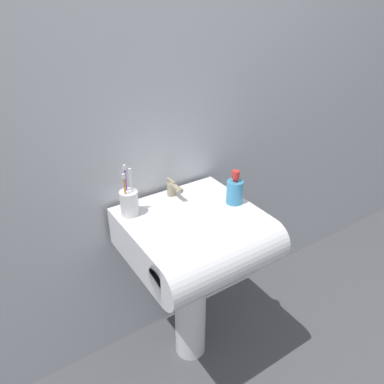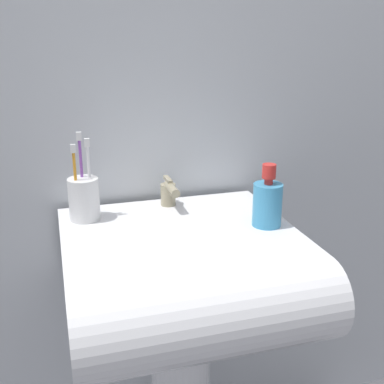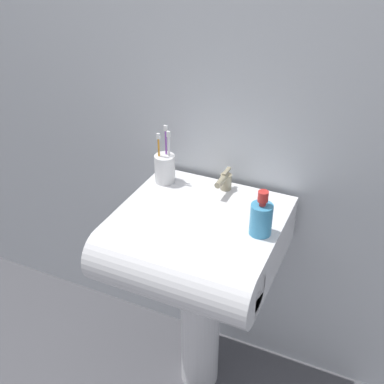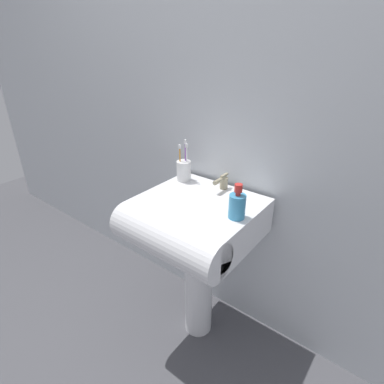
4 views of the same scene
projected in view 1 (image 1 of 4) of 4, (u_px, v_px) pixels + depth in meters
ground_plane at (190, 348)px, 1.93m from camera, size 6.00×6.00×0.00m
wall_back at (154, 107)px, 1.53m from camera, size 5.00×0.05×2.40m
sink_pedestal at (190, 302)px, 1.77m from camera, size 0.15×0.15×0.65m
sink_basin at (198, 239)px, 1.52m from camera, size 0.53×0.54×0.17m
faucet at (173, 188)px, 1.63m from camera, size 0.04×0.11×0.07m
toothbrush_cup at (129, 202)px, 1.50m from camera, size 0.07×0.07×0.21m
soap_bottle at (235, 191)px, 1.57m from camera, size 0.07×0.07×0.15m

